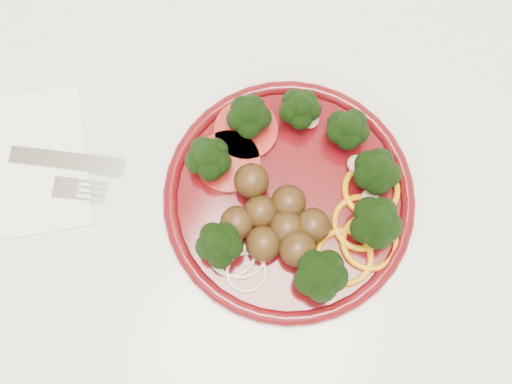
% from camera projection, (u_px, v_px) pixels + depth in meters
% --- Properties ---
extents(counter, '(2.40, 0.60, 0.90)m').
position_uv_depth(counter, '(189.00, 228.00, 1.07)').
color(counter, silver).
rests_on(counter, ground).
extents(plate, '(0.24, 0.24, 0.06)m').
position_uv_depth(plate, '(291.00, 194.00, 0.60)').
color(plate, '#4E080C').
rests_on(plate, counter).
extents(napkin, '(0.20, 0.20, 0.00)m').
position_uv_depth(napkin, '(12.00, 165.00, 0.63)').
color(napkin, white).
rests_on(napkin, counter).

